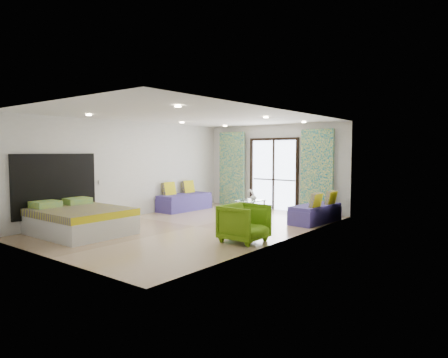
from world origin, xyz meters
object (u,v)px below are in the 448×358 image
Objects in this scene: daybed_right at (316,213)px; bed at (80,220)px; armchair at (244,221)px; coffee_table at (251,202)px; daybed_left at (184,201)px.

bed is at bearing -123.82° from daybed_right.
bed is 2.45× the size of armchair.
coffee_table is at bearing 71.62° from bed.
daybed_left is at bearing -166.05° from coffee_table.
daybed_left is 1.07× the size of daybed_right.
armchair reaches higher than daybed_right.
armchair is at bearing -30.60° from daybed_left.
daybed_left is 2.43× the size of coffee_table.
daybed_left is 2.24m from coffee_table.
armchair is at bearing 25.59° from bed.
bed is 1.22× the size of daybed_right.
bed is at bearing 115.07° from armchair.
armchair reaches higher than bed.
armchair is (1.86, -2.98, 0.04)m from coffee_table.
daybed_left is 4.72m from armchair.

